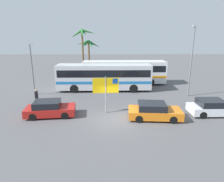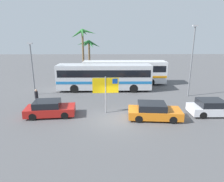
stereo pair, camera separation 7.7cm
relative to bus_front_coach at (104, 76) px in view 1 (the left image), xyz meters
name	(u,v)px [view 1 (the left image)]	position (x,y,z in m)	size (l,w,h in m)	color
ground	(116,120)	(1.13, -9.03, -1.78)	(120.00, 120.00, 0.00)	#565659
bus_front_coach	(104,76)	(0.00, 0.00, 0.00)	(11.27, 2.59, 3.17)	silver
bus_rear_coach	(124,71)	(2.71, 3.30, 0.00)	(11.27, 2.59, 3.17)	white
ferry_sign	(106,87)	(0.34, -7.51, 0.54)	(2.20, 0.18, 3.20)	gray
car_white	(212,107)	(9.32, -8.09, -1.15)	(3.92, 1.88, 1.32)	silver
car_red	(50,109)	(-4.36, -8.13, -1.15)	(4.16, 2.20, 1.32)	red
car_orange	(154,111)	(4.18, -8.84, -1.15)	(4.32, 2.23, 1.32)	orange
pedestrian_near_sign	(36,96)	(-6.23, -5.82, -0.78)	(0.32, 0.32, 1.70)	#1E2347
lamp_post_left_side	(32,67)	(-7.90, -1.81, 1.43)	(0.56, 0.20, 5.80)	slate
lamp_post_right_side	(192,59)	(9.41, -2.65, 2.33)	(0.56, 0.20, 7.57)	slate
palm_tree_seaside	(88,47)	(-2.65, 8.67, 2.99)	(3.82, 3.64, 5.89)	brown
palm_tree_inland	(82,39)	(-3.52, 7.94, 4.25)	(3.93, 4.01, 7.57)	brown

